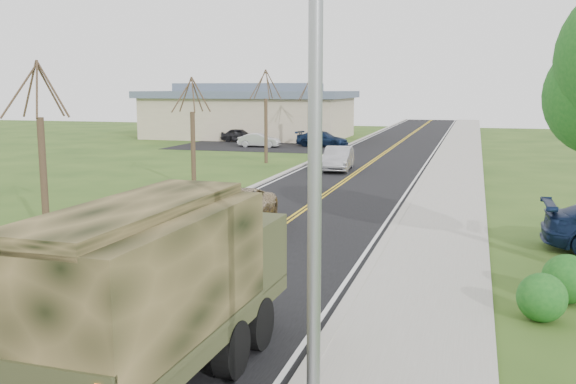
% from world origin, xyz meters
% --- Properties ---
extents(road, '(8.00, 120.00, 0.01)m').
position_xyz_m(road, '(0.00, 40.00, 0.01)').
color(road, black).
rests_on(road, ground).
extents(curb_right, '(0.30, 120.00, 0.12)m').
position_xyz_m(curb_right, '(4.15, 40.00, 0.06)').
color(curb_right, '#9E998E').
rests_on(curb_right, ground).
extents(sidewalk_right, '(3.20, 120.00, 0.10)m').
position_xyz_m(sidewalk_right, '(5.90, 40.00, 0.05)').
color(sidewalk_right, '#9E998E').
rests_on(sidewalk_right, ground).
extents(curb_left, '(0.30, 120.00, 0.10)m').
position_xyz_m(curb_left, '(-4.15, 40.00, 0.05)').
color(curb_left, '#9E998E').
rests_on(curb_left, ground).
extents(street_light, '(1.65, 0.22, 8.00)m').
position_xyz_m(street_light, '(4.90, -0.50, 4.43)').
color(street_light, gray).
rests_on(street_light, ground).
extents(bare_tree_a, '(1.93, 2.26, 6.08)m').
position_xyz_m(bare_tree_a, '(-7.00, 10.00, 2.63)').
color(bare_tree_a, '#38281C').
rests_on(bare_tree_a, ground).
extents(bare_tree_b, '(1.83, 2.14, 5.73)m').
position_xyz_m(bare_tree_b, '(-7.00, 22.00, 2.48)').
color(bare_tree_b, '#38281C').
rests_on(bare_tree_b, ground).
extents(bare_tree_c, '(2.04, 2.39, 6.42)m').
position_xyz_m(bare_tree_c, '(-7.00, 34.00, 2.78)').
color(bare_tree_c, '#38281C').
rests_on(bare_tree_c, ground).
extents(bare_tree_d, '(1.88, 2.20, 5.91)m').
position_xyz_m(bare_tree_d, '(-7.00, 46.00, 2.55)').
color(bare_tree_d, '#38281C').
rests_on(bare_tree_d, ground).
extents(commercial_building, '(25.50, 21.50, 5.65)m').
position_xyz_m(commercial_building, '(-15.98, 55.97, 2.69)').
color(commercial_building, tan).
rests_on(commercial_building, ground).
extents(military_truck, '(2.54, 6.84, 3.38)m').
position_xyz_m(military_truck, '(1.85, 1.19, 1.93)').
color(military_truck, black).
rests_on(military_truck, ground).
extents(suv_champagne, '(3.02, 5.55, 1.48)m').
position_xyz_m(suv_champagne, '(-1.46, 13.30, 0.74)').
color(suv_champagne, '#917952').
rests_on(suv_champagne, ground).
extents(sedan_silver, '(1.95, 4.68, 1.51)m').
position_xyz_m(sedan_silver, '(-1.34, 31.36, 0.75)').
color(sedan_silver, '#A8A8AD').
rests_on(sedan_silver, ground).
extents(lot_car_dark, '(4.05, 2.06, 1.32)m').
position_xyz_m(lot_car_dark, '(-14.82, 50.00, 0.66)').
color(lot_car_dark, black).
rests_on(lot_car_dark, ground).
extents(lot_car_silver, '(3.77, 1.46, 1.22)m').
position_xyz_m(lot_car_silver, '(-11.37, 45.37, 0.61)').
color(lot_car_silver, silver).
rests_on(lot_car_silver, ground).
extents(lot_car_navy, '(4.91, 2.47, 1.37)m').
position_xyz_m(lot_car_navy, '(-6.11, 47.34, 0.68)').
color(lot_car_navy, '#0F1E39').
rests_on(lot_car_navy, ground).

